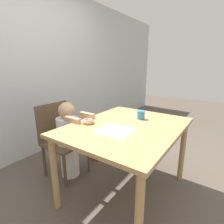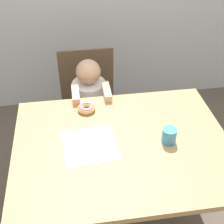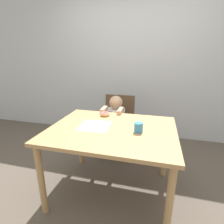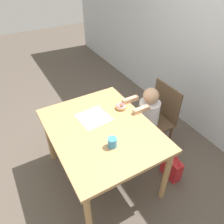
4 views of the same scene
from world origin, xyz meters
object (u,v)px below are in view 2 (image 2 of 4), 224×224
at_px(donut, 86,108).
at_px(cup, 169,136).
at_px(handbag, 152,136).
at_px(child_figure, 90,112).
at_px(chair, 89,104).

relative_size(donut, cup, 1.25).
bearing_deg(handbag, donut, -148.27).
height_order(child_figure, donut, child_figure).
relative_size(chair, donut, 7.70).
bearing_deg(chair, cup, -65.58).
distance_m(handbag, cup, 1.00).
relative_size(child_figure, cup, 10.08).
bearing_deg(child_figure, donut, -97.31).
height_order(donut, cup, cup).
height_order(child_figure, handbag, child_figure).
bearing_deg(donut, chair, 84.59).
relative_size(donut, handbag, 0.31).
bearing_deg(cup, donut, 140.44).
distance_m(chair, cup, 1.02).
bearing_deg(cup, chair, 114.42).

